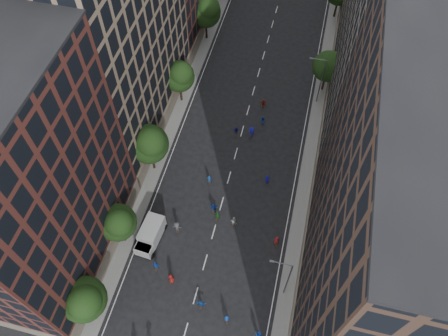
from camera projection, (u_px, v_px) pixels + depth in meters
name	position (u px, v px, depth m)	size (l,w,h in m)	color
ground	(247.00, 112.00, 71.18)	(240.00, 240.00, 0.00)	black
sidewalk_left	(190.00, 68.00, 76.76)	(4.00, 105.00, 0.15)	slate
sidewalk_right	(326.00, 92.00, 73.58)	(4.00, 105.00, 0.15)	slate
bldg_left_a	(18.00, 189.00, 45.56)	(14.00, 22.00, 30.00)	#50241E
bldg_left_b	(103.00, 28.00, 56.87)	(14.00, 26.00, 34.00)	#856E57
bldg_right_a	(401.00, 220.00, 40.20)	(14.00, 30.00, 36.00)	#402C22
bldg_right_b	(401.00, 33.00, 57.11)	(14.00, 28.00, 33.00)	#686055
tree_left_0	(84.00, 300.00, 48.15)	(5.20, 5.20, 8.83)	black
tree_left_1	(118.00, 222.00, 53.90)	(4.80, 4.80, 8.21)	black
tree_left_2	(149.00, 143.00, 59.70)	(5.60, 5.60, 9.45)	black
tree_left_3	(180.00, 76.00, 67.73)	(5.00, 5.00, 8.58)	black
tree_left_4	(206.00, 11.00, 76.13)	(5.40, 5.40, 9.08)	black
tree_right_a	(329.00, 65.00, 69.24)	(5.00, 5.00, 8.39)	black
streetlamp_near	(287.00, 278.00, 50.38)	(2.64, 0.22, 9.06)	#595B60
streetlamp_far	(320.00, 79.00, 68.21)	(2.64, 0.22, 9.06)	#595B60
cargo_van	(150.00, 235.00, 57.39)	(2.96, 5.56, 2.86)	#B5B5B7
skater_1	(227.00, 319.00, 51.96)	(0.68, 0.44, 1.85)	#1442A5
skater_2	(258.00, 334.00, 50.98)	(0.88, 0.68, 1.81)	blue
skater_4	(156.00, 265.00, 55.69)	(1.03, 0.43, 1.76)	#1647B7
skater_5	(201.00, 304.00, 53.11)	(1.38, 0.44, 1.49)	#154EAF
skater_6	(171.00, 278.00, 54.67)	(0.93, 0.61, 1.91)	maroon
skater_7	(276.00, 240.00, 57.53)	(0.70, 0.46, 1.92)	maroon
skater_8	(234.00, 221.00, 59.28)	(0.81, 0.63, 1.67)	silver
skater_9	(177.00, 227.00, 58.65)	(1.21, 0.70, 1.88)	#46454B
skater_10	(217.00, 215.00, 59.65)	(1.06, 0.44, 1.81)	#1E6421
skater_11	(213.00, 207.00, 60.53)	(1.38, 0.44, 1.49)	#153FB0
skater_12	(267.00, 179.00, 63.10)	(0.74, 0.48, 1.52)	#15139F
skater_13	(209.00, 179.00, 63.00)	(0.61, 0.40, 1.66)	#154AAC
skater_14	(263.00, 121.00, 69.08)	(0.83, 0.65, 1.72)	#153CB0
skater_15	(251.00, 132.00, 67.78)	(1.18, 0.68, 1.83)	#1618B2
skater_16	(236.00, 131.00, 68.09)	(0.90, 0.37, 1.53)	#141191
skater_17	(263.00, 103.00, 71.27)	(1.41, 0.45, 1.52)	#AD261C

